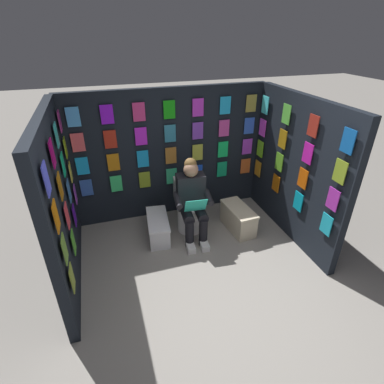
{
  "coord_description": "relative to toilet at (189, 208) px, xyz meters",
  "views": [
    {
      "loc": [
        1.0,
        2.17,
        2.78
      ],
      "look_at": [
        -0.05,
        -1.14,
        0.85
      ],
      "focal_mm": 28.28,
      "sensor_mm": 36.0,
      "label": 1
    }
  ],
  "objects": [
    {
      "name": "ground_plane",
      "position": [
        0.14,
        1.57,
        -0.33
      ],
      "size": [
        30.0,
        30.0,
        0.0
      ],
      "primitive_type": "plane",
      "color": "gray"
    },
    {
      "name": "display_wall_back",
      "position": [
        0.14,
        -0.56,
        0.69
      ],
      "size": [
        3.07,
        0.14,
        2.02
      ],
      "color": "black",
      "rests_on": "ground"
    },
    {
      "name": "display_wall_left",
      "position": [
        -1.39,
        0.53,
        0.69
      ],
      "size": [
        0.14,
        2.08,
        2.02
      ],
      "color": "black",
      "rests_on": "ground"
    },
    {
      "name": "display_wall_right",
      "position": [
        1.67,
        0.53,
        0.69
      ],
      "size": [
        0.14,
        2.08,
        2.02
      ],
      "color": "black",
      "rests_on": "ground"
    },
    {
      "name": "toilet",
      "position": [
        0.0,
        0.0,
        0.0
      ],
      "size": [
        0.42,
        0.57,
        0.77
      ],
      "rotation": [
        0.0,
        0.0,
        -0.09
      ],
      "color": "white",
      "rests_on": "ground"
    },
    {
      "name": "person_reading",
      "position": [
        0.02,
        0.23,
        0.27
      ],
      "size": [
        0.55,
        0.71,
        1.19
      ],
      "rotation": [
        0.0,
        0.0,
        -0.09
      ],
      "color": "black",
      "rests_on": "ground"
    },
    {
      "name": "comic_longbox_near",
      "position": [
        0.51,
        0.12,
        -0.16
      ],
      "size": [
        0.37,
        0.72,
        0.33
      ],
      "rotation": [
        0.0,
        0.0,
        -0.11
      ],
      "color": "silver",
      "rests_on": "ground"
    },
    {
      "name": "comic_longbox_far",
      "position": [
        -0.7,
        0.3,
        -0.14
      ],
      "size": [
        0.35,
        0.69,
        0.38
      ],
      "rotation": [
        0.0,
        0.0,
        0.08
      ],
      "color": "beige",
      "rests_on": "ground"
    }
  ]
}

